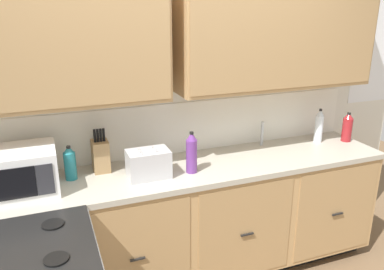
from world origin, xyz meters
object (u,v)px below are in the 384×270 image
at_px(toaster, 148,164).
at_px(knife_block, 101,155).
at_px(bottle_teal, 70,163).
at_px(microwave, 16,172).
at_px(bottle_clear, 319,126).
at_px(bottle_violet, 192,153).
at_px(bottle_red, 347,127).

distance_m(toaster, knife_block, 0.36).
bearing_deg(toaster, bottle_teal, 162.74).
bearing_deg(knife_block, bottle_teal, -162.28).
xyz_separation_m(microwave, bottle_teal, (0.32, 0.08, -0.03)).
bearing_deg(microwave, toaster, -4.78).
bearing_deg(microwave, knife_block, 15.91).
distance_m(bottle_teal, bottle_clear, 2.01).
xyz_separation_m(toaster, bottle_violet, (0.30, -0.03, 0.05)).
height_order(toaster, knife_block, knife_block).
xyz_separation_m(toaster, bottle_red, (1.75, 0.10, 0.03)).
distance_m(bottle_red, bottle_clear, 0.25).
relative_size(microwave, knife_block, 1.55).
distance_m(knife_block, bottle_violet, 0.63).
distance_m(knife_block, bottle_red, 2.04).
bearing_deg(knife_block, bottle_red, -3.25).
bearing_deg(bottle_clear, toaster, -173.53).
bearing_deg(bottle_red, bottle_violet, -174.81).
bearing_deg(bottle_teal, microwave, -165.29).
height_order(microwave, bottle_red, microwave).
height_order(microwave, toaster, microwave).
distance_m(bottle_violet, bottle_red, 1.46).
xyz_separation_m(knife_block, bottle_teal, (-0.21, -0.07, -0.00)).
distance_m(microwave, bottle_violet, 1.12).
bearing_deg(bottle_clear, microwave, -177.45).
relative_size(microwave, bottle_violet, 1.63).
distance_m(microwave, bottle_clear, 2.33).
height_order(knife_block, bottle_clear, knife_block).
height_order(toaster, bottle_teal, bottle_teal).
xyz_separation_m(toaster, knife_block, (-0.28, 0.22, 0.02)).
height_order(bottle_violet, bottle_clear, bottle_violet).
relative_size(bottle_violet, bottle_red, 1.19).
relative_size(toaster, knife_block, 0.90).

